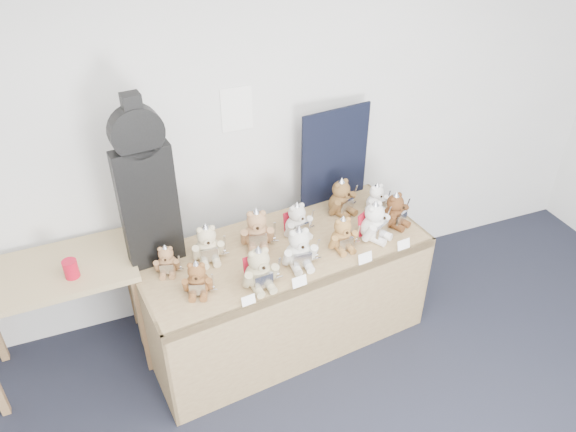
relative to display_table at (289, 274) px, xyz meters
name	(u,v)px	position (x,y,z in m)	size (l,w,h in m)	color
room_shell	(237,109)	(-0.11, 0.65, 0.92)	(6.00, 6.00, 6.00)	white
display_table	(289,274)	(0.00, 0.00, 0.00)	(1.97, 1.00, 0.79)	brown
side_table	(54,286)	(-1.43, 0.33, 0.08)	(1.02, 0.59, 0.83)	#9B7D53
guitar_case	(146,187)	(-0.79, 0.24, 0.71)	(0.35, 0.14, 1.12)	black
navy_board	(335,156)	(0.54, 0.50, 0.52)	(0.53, 0.02, 0.71)	black
red_cup	(71,269)	(-1.30, 0.22, 0.27)	(0.09, 0.09, 0.12)	#B80C24
teddy_front_far_left	(198,279)	(-0.62, -0.14, 0.27)	(0.20, 0.19, 0.25)	brown
teddy_front_left	(259,269)	(-0.27, -0.21, 0.29)	(0.25, 0.21, 0.30)	tan
teddy_front_centre	(299,249)	(0.02, -0.12, 0.29)	(0.25, 0.20, 0.30)	beige
teddy_front_right	(343,235)	(0.35, -0.06, 0.27)	(0.21, 0.17, 0.26)	olive
teddy_front_far_right	(374,222)	(0.59, -0.03, 0.29)	(0.25, 0.25, 0.30)	white
teddy_front_end	(395,211)	(0.79, 0.04, 0.28)	(0.23, 0.22, 0.27)	brown
teddy_back_left	(207,245)	(-0.49, 0.14, 0.28)	(0.23, 0.19, 0.28)	#C5B68F
teddy_back_centre_left	(257,230)	(-0.16, 0.16, 0.29)	(0.25, 0.22, 0.30)	#9E744F
teddy_back_centre_right	(297,221)	(0.13, 0.18, 0.28)	(0.23, 0.20, 0.27)	beige
teddy_back_right	(341,198)	(0.52, 0.31, 0.29)	(0.24, 0.23, 0.29)	brown
teddy_back_end	(376,199)	(0.76, 0.25, 0.26)	(0.20, 0.16, 0.24)	white
teddy_back_far_left	(167,261)	(-0.75, 0.11, 0.26)	(0.18, 0.16, 0.22)	#926844
entry_card_a	(248,300)	(-0.38, -0.35, 0.20)	(0.08, 0.00, 0.06)	white
entry_card_b	(299,282)	(-0.05, -0.31, 0.20)	(0.09, 0.00, 0.07)	white
entry_card_c	(365,258)	(0.42, -0.25, 0.21)	(0.10, 0.00, 0.07)	white
entry_card_d	(404,244)	(0.71, -0.22, 0.21)	(0.10, 0.00, 0.07)	white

